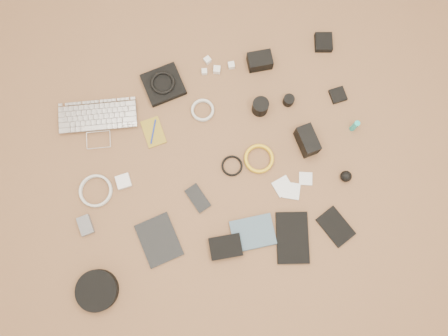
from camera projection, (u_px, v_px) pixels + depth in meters
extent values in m
cube|color=#89613F|center=(213.00, 166.00, 2.11)|extent=(4.00, 4.00, 0.04)
imported|color=#BCBCC0|center=(99.00, 127.00, 2.11)|extent=(0.41, 0.32, 0.03)
cube|color=black|center=(163.00, 85.00, 2.15)|extent=(0.21, 0.20, 0.03)
torus|color=black|center=(163.00, 83.00, 2.13)|extent=(0.15, 0.15, 0.02)
cube|color=silver|center=(204.00, 72.00, 2.17)|extent=(0.03, 0.03, 0.02)
cube|color=silver|center=(207.00, 60.00, 2.18)|extent=(0.04, 0.04, 0.03)
cube|color=silver|center=(231.00, 65.00, 2.17)|extent=(0.03, 0.03, 0.03)
cube|color=silver|center=(217.00, 70.00, 2.17)|extent=(0.04, 0.04, 0.03)
cube|color=black|center=(260.00, 61.00, 2.16)|extent=(0.12, 0.09, 0.07)
cube|color=black|center=(323.00, 42.00, 2.19)|extent=(0.10, 0.11, 0.03)
cube|color=olive|center=(153.00, 132.00, 2.12)|extent=(0.10, 0.15, 0.01)
cylinder|color=navy|center=(153.00, 132.00, 2.11)|extent=(0.05, 0.12, 0.01)
torus|color=silver|center=(203.00, 111.00, 2.13)|extent=(0.13, 0.13, 0.01)
cylinder|color=black|center=(260.00, 107.00, 2.10)|extent=(0.08, 0.08, 0.08)
cylinder|color=black|center=(289.00, 100.00, 2.13)|extent=(0.06, 0.06, 0.05)
cube|color=black|center=(338.00, 95.00, 2.15)|extent=(0.08, 0.08, 0.02)
cube|color=silver|center=(124.00, 181.00, 2.06)|extent=(0.07, 0.07, 0.03)
torus|color=silver|center=(96.00, 191.00, 2.06)|extent=(0.19, 0.19, 0.01)
torus|color=black|center=(232.00, 166.00, 2.08)|extent=(0.12, 0.12, 0.01)
torus|color=gold|center=(259.00, 159.00, 2.08)|extent=(0.17, 0.17, 0.02)
cube|color=black|center=(307.00, 141.00, 2.06)|extent=(0.09, 0.14, 0.10)
cylinder|color=#1BAFAB|center=(355.00, 126.00, 2.08)|extent=(0.03, 0.03, 0.09)
cube|color=slate|center=(86.00, 225.00, 2.02)|extent=(0.07, 0.10, 0.02)
cube|color=black|center=(159.00, 240.00, 2.01)|extent=(0.20, 0.24, 0.01)
cube|color=black|center=(198.00, 198.00, 2.05)|extent=(0.11, 0.15, 0.01)
cube|color=silver|center=(283.00, 186.00, 2.06)|extent=(0.10, 0.10, 0.01)
cube|color=silver|center=(291.00, 191.00, 2.06)|extent=(0.10, 0.10, 0.01)
cube|color=silver|center=(306.00, 179.00, 2.07)|extent=(0.08, 0.08, 0.01)
sphere|color=black|center=(346.00, 176.00, 2.05)|extent=(0.06, 0.06, 0.05)
cylinder|color=black|center=(97.00, 290.00, 1.95)|extent=(0.24, 0.24, 0.05)
cube|color=black|center=(226.00, 247.00, 1.99)|extent=(0.15, 0.11, 0.04)
imported|color=#405A6D|center=(256.00, 249.00, 2.00)|extent=(0.20, 0.15, 0.02)
cube|color=black|center=(292.00, 238.00, 2.01)|extent=(0.20, 0.26, 0.02)
cube|color=black|center=(336.00, 227.00, 2.02)|extent=(0.16, 0.19, 0.01)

